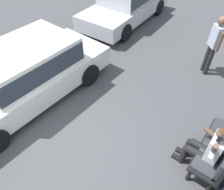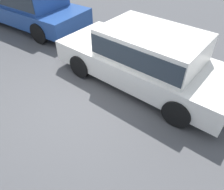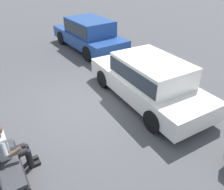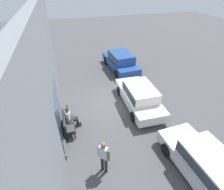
% 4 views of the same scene
% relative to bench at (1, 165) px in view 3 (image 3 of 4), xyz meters
% --- Properties ---
extents(ground_plane, '(60.00, 60.00, 0.00)m').
position_rel_bench_xyz_m(ground_plane, '(1.63, -2.90, -0.57)').
color(ground_plane, '#4C4C4F').
extents(bench, '(1.46, 0.55, 1.00)m').
position_rel_bench_xyz_m(bench, '(0.00, 0.00, 0.00)').
color(bench, black).
rests_on(bench, ground_plane).
extents(person_on_phone, '(0.73, 0.74, 1.34)m').
position_rel_bench_xyz_m(person_on_phone, '(0.27, -0.22, 0.13)').
color(person_on_phone, black).
rests_on(person_on_phone, ground_plane).
extents(parked_car_mid, '(4.60, 2.02, 1.45)m').
position_rel_bench_xyz_m(parked_car_mid, '(0.97, -4.55, 0.22)').
color(parked_car_mid, white).
rests_on(parked_car_mid, ground_plane).
extents(parked_car_far, '(4.75, 2.12, 1.53)m').
position_rel_bench_xyz_m(parked_car_far, '(6.36, -5.18, 0.27)').
color(parked_car_far, '#23478E').
rests_on(parked_car_far, ground_plane).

